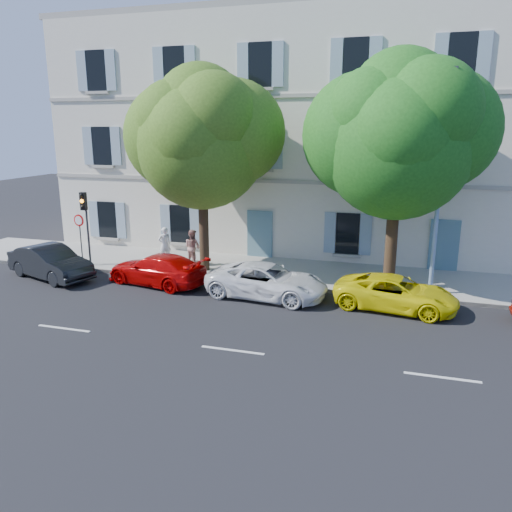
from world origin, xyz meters
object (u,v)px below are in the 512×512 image
(road_sign, at_px, (80,229))
(car_dark_sedan, at_px, (50,262))
(car_white_coupe, at_px, (267,281))
(street_lamp, at_px, (441,172))
(car_red_coupe, at_px, (157,269))
(tree_right, at_px, (398,145))
(traffic_light, at_px, (85,213))
(pedestrian_a, at_px, (165,244))
(pedestrian_b, at_px, (193,247))
(car_yellow_supercar, at_px, (396,293))
(tree_left, at_px, (202,145))

(road_sign, bearing_deg, car_dark_sedan, -98.19)
(car_dark_sedan, distance_m, road_sign, 2.27)
(car_white_coupe, distance_m, street_lamp, 7.74)
(car_dark_sedan, relative_size, road_sign, 1.83)
(car_red_coupe, distance_m, tree_right, 11.09)
(car_white_coupe, bearing_deg, traffic_light, 85.98)
(car_dark_sedan, height_order, pedestrian_a, pedestrian_a)
(car_white_coupe, relative_size, tree_right, 0.53)
(car_red_coupe, bearing_deg, traffic_light, -94.82)
(traffic_light, xyz_separation_m, pedestrian_b, (4.67, 1.59, -1.69))
(car_yellow_supercar, xyz_separation_m, pedestrian_b, (-9.49, 3.13, 0.39))
(pedestrian_a, bearing_deg, pedestrian_b, 131.28)
(car_yellow_supercar, xyz_separation_m, road_sign, (-14.61, 1.64, 1.29))
(traffic_light, xyz_separation_m, pedestrian_a, (3.15, 1.71, -1.68))
(pedestrian_a, height_order, pedestrian_b, pedestrian_a)
(car_red_coupe, bearing_deg, road_sign, -94.54)
(car_yellow_supercar, relative_size, road_sign, 1.83)
(car_dark_sedan, xyz_separation_m, street_lamp, (16.18, 1.94, 4.21))
(road_sign, relative_size, pedestrian_b, 1.42)
(car_red_coupe, height_order, car_yellow_supercar, car_red_coupe)
(traffic_light, height_order, road_sign, traffic_light)
(street_lamp, relative_size, pedestrian_a, 4.90)
(car_yellow_supercar, relative_size, traffic_light, 1.27)
(tree_left, xyz_separation_m, pedestrian_a, (-2.41, 0.79, -4.82))
(tree_left, xyz_separation_m, traffic_light, (-5.56, -0.93, -3.14))
(car_white_coupe, distance_m, pedestrian_a, 6.93)
(pedestrian_a, xyz_separation_m, pedestrian_b, (1.52, -0.12, -0.00))
(traffic_light, bearing_deg, car_yellow_supercar, -6.18)
(car_red_coupe, distance_m, car_yellow_supercar, 9.91)
(car_dark_sedan, height_order, car_red_coupe, car_dark_sedan)
(tree_left, relative_size, pedestrian_a, 5.11)
(car_red_coupe, xyz_separation_m, tree_right, (9.58, 1.87, 5.26))
(car_dark_sedan, relative_size, tree_left, 0.50)
(traffic_light, bearing_deg, pedestrian_a, 28.55)
(tree_left, bearing_deg, car_red_coupe, -120.53)
(tree_left, xyz_separation_m, street_lamp, (9.90, -0.80, -0.89))
(car_yellow_supercar, height_order, street_lamp, street_lamp)
(car_red_coupe, relative_size, traffic_light, 1.29)
(car_white_coupe, relative_size, pedestrian_b, 2.79)
(tree_right, bearing_deg, traffic_light, -177.55)
(car_red_coupe, xyz_separation_m, pedestrian_b, (0.41, 2.87, 0.35))
(car_white_coupe, xyz_separation_m, tree_right, (4.61, 2.17, 5.25))
(tree_left, relative_size, road_sign, 3.62)
(car_white_coupe, bearing_deg, tree_right, -59.02)
(road_sign, distance_m, pedestrian_a, 4.04)
(tree_left, bearing_deg, car_white_coupe, -34.31)
(street_lamp, distance_m, pedestrian_b, 11.57)
(road_sign, xyz_separation_m, pedestrian_b, (5.12, 1.49, -0.90))
(car_red_coupe, relative_size, tree_right, 0.51)
(car_yellow_supercar, bearing_deg, pedestrian_b, 79.68)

